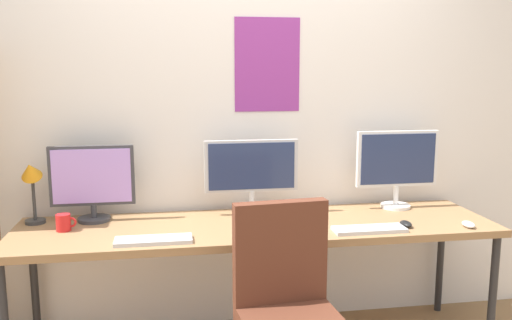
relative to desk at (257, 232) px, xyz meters
The scene contains 11 objects.
wall_back 0.74m from the desk, 89.98° to the left, with size 5.03×0.11×2.60m.
desk is the anchor object (origin of this frame).
monitor_left 0.97m from the desk, 166.73° to the left, with size 0.46×0.18×0.43m.
monitor_center 0.37m from the desk, 90.00° to the left, with size 0.55×0.18×0.44m.
monitor_right 0.98m from the desk, 13.27° to the left, with size 0.51×0.18×0.48m.
desk_lamp 1.26m from the desk, behind, with size 0.11×0.16×0.37m.
keyboard_left 0.61m from the desk, 157.67° to the right, with size 0.38×0.13×0.02m, color silver.
keyboard_right 0.61m from the desk, 22.33° to the right, with size 0.38×0.13×0.02m, color silver.
mouse_left_side 0.81m from the desk, 13.28° to the right, with size 0.06×0.10×0.03m, color black.
mouse_right_side 1.15m from the desk, 12.57° to the right, with size 0.06×0.10×0.03m, color silver.
coffee_mug 1.04m from the desk, behind, with size 0.11×0.08×0.09m.
Camera 1 is at (-0.47, -2.22, 1.58)m, focal length 37.56 mm.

